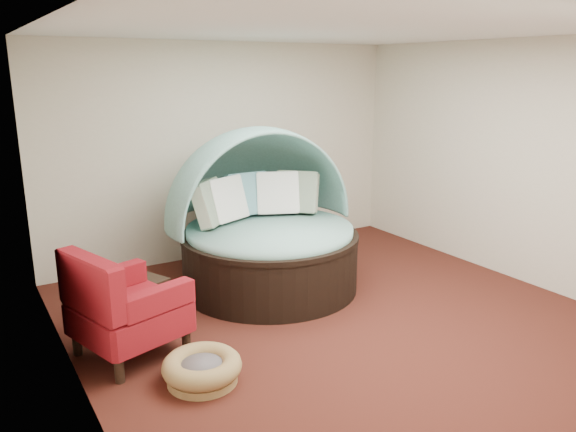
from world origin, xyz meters
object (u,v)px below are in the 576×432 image
canopy_daybed (265,214)px  side_table (139,294)px  pet_basket (202,369)px  red_armchair (123,308)px

canopy_daybed → side_table: size_ratio=3.71×
canopy_daybed → side_table: canopy_daybed is taller
canopy_daybed → side_table: bearing=-172.2°
pet_basket → side_table: 1.42m
pet_basket → side_table: side_table is taller
red_armchair → pet_basket: bearing=-78.1°
canopy_daybed → side_table: 1.66m
pet_basket → side_table: (-0.07, 1.41, 0.16)m
pet_basket → red_armchair: 0.92m
canopy_daybed → red_armchair: 2.10m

